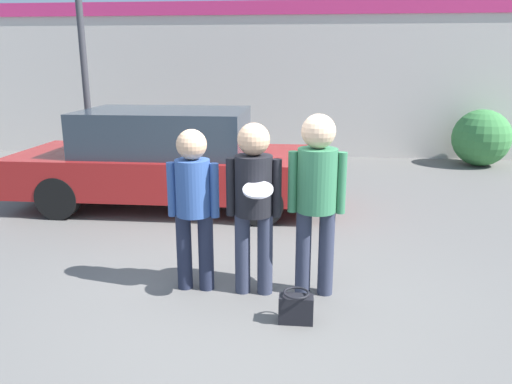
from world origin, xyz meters
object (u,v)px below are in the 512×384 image
(person_middle_with_frisbee, at_px, (254,195))
(shrub, at_px, (481,138))
(street_lamp, at_px, (93,3))
(person_left, at_px, (193,198))
(handbag, at_px, (296,308))
(person_right, at_px, (317,189))
(parked_car_near, at_px, (170,159))

(person_middle_with_frisbee, height_order, shrub, person_middle_with_frisbee)
(street_lamp, xyz_separation_m, shrub, (7.47, 2.26, -2.56))
(person_left, relative_size, person_middle_with_frisbee, 0.96)
(shrub, xyz_separation_m, handbag, (-3.81, -7.11, -0.47))
(shrub, bearing_deg, person_right, -119.25)
(person_right, distance_m, handbag, 1.11)
(person_right, bearing_deg, street_lamp, 131.92)
(person_middle_with_frisbee, bearing_deg, person_left, 176.51)
(person_right, xyz_separation_m, parked_car_near, (-2.20, 2.89, -0.32))
(street_lamp, relative_size, shrub, 4.17)
(street_lamp, xyz_separation_m, handbag, (3.66, -4.85, -3.03))
(parked_car_near, relative_size, handbag, 15.81)
(person_left, relative_size, parked_car_near, 0.34)
(handbag, bearing_deg, street_lamp, 127.04)
(person_middle_with_frisbee, bearing_deg, person_right, 4.21)
(handbag, bearing_deg, person_left, 150.09)
(person_middle_with_frisbee, distance_m, handbag, 1.11)
(person_left, bearing_deg, street_lamp, 121.77)
(parked_car_near, xyz_separation_m, street_lamp, (-1.62, 1.37, 2.43))
(person_middle_with_frisbee, xyz_separation_m, handbag, (0.43, -0.55, -0.86))
(person_left, distance_m, parked_car_near, 3.08)
(person_left, relative_size, handbag, 5.37)
(parked_car_near, height_order, shrub, parked_car_near)
(person_middle_with_frisbee, relative_size, person_right, 0.95)
(person_left, xyz_separation_m, parked_car_near, (-1.02, 2.89, -0.20))
(street_lamp, bearing_deg, shrub, 16.85)
(person_middle_with_frisbee, distance_m, parked_car_near, 3.35)
(person_right, distance_m, street_lamp, 6.09)
(person_right, height_order, shrub, person_right)
(person_middle_with_frisbee, xyz_separation_m, shrub, (4.24, 6.56, -0.39))
(person_right, relative_size, parked_car_near, 0.37)
(person_middle_with_frisbee, distance_m, street_lamp, 5.80)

